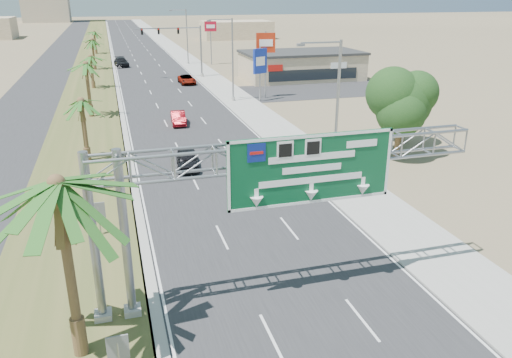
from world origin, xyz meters
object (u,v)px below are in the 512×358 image
Objects in this scene: signal_mast at (188,47)px; store_building at (301,66)px; car_far at (121,62)px; pole_sign_red_far at (211,30)px; sign_gantry at (273,168)px; pole_sign_blue at (260,63)px; car_mid_lane at (178,118)px; pole_sign_red_near at (266,46)px; car_left_lane at (187,159)px; car_right_lane at (187,80)px; palm_near at (56,185)px.

signal_mast is 0.57× the size of store_building.
car_far is 0.68× the size of pole_sign_red_far.
sign_gantry is 2.50× the size of pole_sign_blue.
car_mid_lane is 17.61m from pole_sign_red_near.
car_right_lane is (5.85, 38.03, -0.06)m from car_left_lane.
sign_gantry is at bearing -93.62° from car_far.
car_left_lane is at bearing -103.25° from pole_sign_red_far.
pole_sign_red_near is at bearing 64.72° from palm_near.
car_right_lane is at bearing 121.26° from pole_sign_red_near.
car_right_lane is 0.71× the size of pole_sign_blue.
sign_gantry is at bearing -95.74° from signal_mast.
store_building is (16.83, -5.97, -2.85)m from signal_mast.
car_right_lane is at bearing 87.29° from car_left_lane.
car_mid_lane is 46.17m from car_far.
sign_gantry is at bearing 13.32° from palm_near.
car_far reaches higher than car_left_lane.
sign_gantry is at bearing -99.46° from pole_sign_red_far.
palm_near is 49.63m from pole_sign_red_near.
car_right_lane is at bearing -74.74° from car_far.
pole_sign_red_near is (16.85, -35.35, 5.73)m from car_far.
pole_sign_blue reaches higher than car_mid_lane.
car_far is at bearing 92.77° from sign_gantry.
palm_near is at bearing -166.68° from sign_gantry.
sign_gantry is at bearing -112.36° from store_building.
car_right_lane is (13.05, 58.28, -6.27)m from palm_near.
pole_sign_red_near is at bearing 73.09° from sign_gantry.
car_far is 0.82× the size of pole_sign_blue.
sign_gantry is 62.37m from signal_mast.
pole_sign_blue is (19.91, 43.03, -2.15)m from palm_near.
car_right_lane is (-18.15, 0.28, -1.34)m from store_building.
store_building is 4.44× the size of car_mid_lane.
palm_near is at bearing -104.25° from car_right_lane.
car_left_lane is (7.20, 20.25, -6.22)m from palm_near.
store_building is at bearing 52.68° from pole_sign_red_near.
car_mid_lane reaches higher than car_right_lane.
pole_sign_red_far is at bearing -13.31° from car_far.
signal_mast reaches higher than sign_gantry.
store_building is 3.81× the size of car_right_lane.
palm_near is 35.81m from car_mid_lane.
sign_gantry reaches higher than car_left_lane.
palm_near is 80.95m from pole_sign_red_far.
palm_near is 1.52× the size of car_far.
pole_sign_blue is at bearing -75.18° from signal_mast.
signal_mast is at bearing 109.66° from pole_sign_red_near.
pole_sign_red_far is (13.65, 57.97, 5.65)m from car_left_lane.
pole_sign_red_far is at bearing 75.07° from palm_near.
pole_sign_blue is 0.83× the size of pole_sign_red_far.
palm_near reaches higher than car_left_lane.
car_right_lane is (-1.32, -5.69, -4.19)m from signal_mast.
pole_sign_red_far is (6.48, 14.25, 1.51)m from signal_mast.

